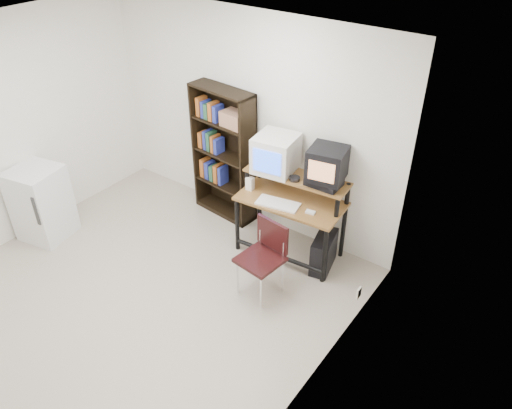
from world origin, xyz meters
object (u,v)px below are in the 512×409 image
Objects in this scene: crt_tv at (327,164)px; bookshelf at (225,152)px; pc_tower at (324,252)px; crt_monitor at (276,153)px; mini_fridge at (41,203)px; computer_desk at (292,203)px; school_chair at (265,251)px.

bookshelf is at bearing 165.49° from crt_tv.
bookshelf is (-1.59, 0.25, 0.67)m from pc_tower.
crt_tv is 0.97× the size of pc_tower.
pc_tower is (0.75, -0.11, -0.97)m from crt_monitor.
crt_tv is 0.48× the size of mini_fridge.
bookshelf is (-1.14, 0.23, 0.19)m from computer_desk.
crt_tv reaches higher than pc_tower.
computer_desk is at bearing -26.19° from crt_monitor.
crt_monitor is 0.29× the size of bookshelf.
crt_monitor reaches higher than computer_desk.
crt_monitor reaches higher than pc_tower.
school_chair is 0.49× the size of bookshelf.
pc_tower is 0.49× the size of mini_fridge.
crt_tv is at bearing -4.20° from crt_monitor.
pc_tower is (0.13, -0.15, -1.02)m from crt_tv.
school_chair reaches higher than pc_tower.
crt_tv is at bearing 17.98° from computer_desk.
bookshelf reaches higher than computer_desk.
school_chair is (0.13, -0.70, -0.17)m from computer_desk.
crt_monitor is 0.60× the size of school_chair.
crt_monitor is 2.88m from mini_fridge.
crt_monitor is 1.11× the size of pc_tower.
computer_desk is 0.72× the size of bookshelf.
bookshelf is at bearing 157.85° from pc_tower.
pc_tower is at bearing -16.63° from crt_monitor.
computer_desk is 0.65m from crt_tv.
bookshelf reaches higher than pc_tower.
crt_tv is at bearing 1.72° from bookshelf.
crt_monitor is (-0.29, 0.09, 0.49)m from computer_desk.
computer_desk is 0.73m from school_chair.
computer_desk is at bearing 17.58° from mini_fridge.
mini_fridge is at bearing -155.60° from computer_desk.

